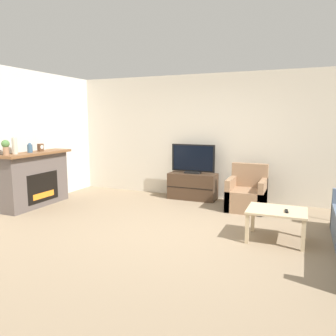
# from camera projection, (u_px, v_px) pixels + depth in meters

# --- Properties ---
(ground_plane) EXTENTS (24.00, 24.00, 0.00)m
(ground_plane) POSITION_uv_depth(u_px,v_px,m) (178.00, 234.00, 5.01)
(ground_plane) COLOR #89755B
(wall_back) EXTENTS (12.00, 0.06, 2.70)m
(wall_back) POSITION_uv_depth(u_px,v_px,m) (219.00, 137.00, 7.08)
(wall_back) COLOR beige
(wall_back) RESTS_ON ground
(wall_left) EXTENTS (0.06, 12.00, 2.70)m
(wall_left) POSITION_uv_depth(u_px,v_px,m) (7.00, 140.00, 6.11)
(wall_left) COLOR beige
(wall_left) RESTS_ON ground
(fireplace) EXTENTS (0.48, 1.58, 1.09)m
(fireplace) POSITION_uv_depth(u_px,v_px,m) (36.00, 179.00, 6.54)
(fireplace) COLOR #564C47
(fireplace) RESTS_ON ground
(mantel_vase_left) EXTENTS (0.09, 0.09, 0.33)m
(mantel_vase_left) POSITION_uv_depth(u_px,v_px,m) (15.00, 146.00, 6.00)
(mantel_vase_left) COLOR beige
(mantel_vase_left) RESTS_ON fireplace
(mantel_vase_centre_left) EXTENTS (0.10, 0.10, 0.19)m
(mantel_vase_centre_left) POSITION_uv_depth(u_px,v_px,m) (30.00, 148.00, 6.33)
(mantel_vase_centre_left) COLOR #385670
(mantel_vase_centre_left) RESTS_ON fireplace
(mantel_clock) EXTENTS (0.08, 0.11, 0.15)m
(mantel_clock) POSITION_uv_depth(u_px,v_px,m) (41.00, 147.00, 6.58)
(mantel_clock) COLOR brown
(mantel_clock) RESTS_ON fireplace
(potted_plant) EXTENTS (0.14, 0.14, 0.28)m
(potted_plant) POSITION_uv_depth(u_px,v_px,m) (6.00, 146.00, 5.81)
(potted_plant) COLOR #936B4C
(potted_plant) RESTS_ON fireplace
(tv_stand) EXTENTS (1.04, 0.46, 0.57)m
(tv_stand) POSITION_uv_depth(u_px,v_px,m) (193.00, 186.00, 7.15)
(tv_stand) COLOR #422D1E
(tv_stand) RESTS_ON ground
(tv) EXTENTS (0.96, 0.18, 0.63)m
(tv) POSITION_uv_depth(u_px,v_px,m) (193.00, 160.00, 7.06)
(tv) COLOR black
(tv) RESTS_ON tv_stand
(armchair) EXTENTS (0.70, 0.76, 0.87)m
(armchair) POSITION_uv_depth(u_px,v_px,m) (247.00, 195.00, 6.32)
(armchair) COLOR #937051
(armchair) RESTS_ON ground
(coffee_table) EXTENTS (0.81, 0.63, 0.46)m
(coffee_table) POSITION_uv_depth(u_px,v_px,m) (277.00, 214.00, 4.67)
(coffee_table) COLOR #CCB289
(coffee_table) RESTS_ON ground
(remote) EXTENTS (0.06, 0.15, 0.02)m
(remote) POSITION_uv_depth(u_px,v_px,m) (287.00, 211.00, 4.55)
(remote) COLOR black
(remote) RESTS_ON coffee_table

